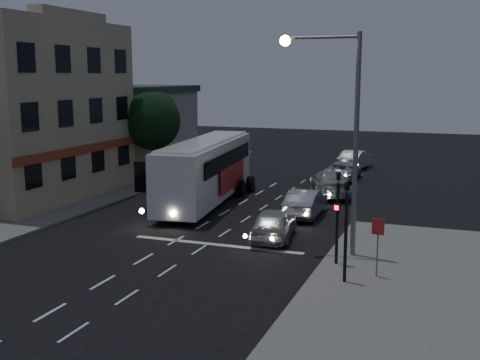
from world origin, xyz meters
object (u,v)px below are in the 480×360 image
at_px(car_suv, 274,223).
at_px(traffic_signal_main, 338,207).
at_px(streetlight, 340,118).
at_px(street_tree, 152,118).
at_px(car_extra, 355,160).
at_px(tour_bus, 206,169).
at_px(car_sedan_a, 306,202).
at_px(car_sedan_b, 330,183).
at_px(car_sedan_c, 343,170).
at_px(regulatory_sign, 378,238).
at_px(traffic_signal_side, 346,219).

height_order(car_suv, traffic_signal_main, traffic_signal_main).
xyz_separation_m(streetlight, street_tree, (-15.55, 12.82, -1.23)).
bearing_deg(car_extra, tour_bus, 77.44).
height_order(car_sedan_a, car_sedan_b, car_sedan_b).
bearing_deg(car_sedan_c, regulatory_sign, 103.61).
bearing_deg(regulatory_sign, car_suv, 142.14).
bearing_deg(tour_bus, car_sedan_c, 54.45).
xyz_separation_m(car_extra, streetlight, (3.26, -23.98, 4.97)).
height_order(car_sedan_c, streetlight, streetlight).
xyz_separation_m(regulatory_sign, street_tree, (-17.51, 15.26, 2.90)).
distance_m(tour_bus, streetlight, 12.67).
xyz_separation_m(tour_bus, car_sedan_a, (6.30, -1.17, -1.29)).
bearing_deg(traffic_signal_main, car_sedan_a, 112.03).
bearing_deg(street_tree, tour_bus, -38.91).
bearing_deg(car_suv, traffic_signal_side, 122.60).
bearing_deg(car_suv, street_tree, -49.73).
relative_size(car_extra, streetlight, 0.52).
distance_m(car_sedan_c, traffic_signal_side, 22.68).
bearing_deg(car_extra, street_tree, 50.07).
bearing_deg(street_tree, car_sedan_a, -26.36).
relative_size(car_sedan_a, car_sedan_b, 0.81).
bearing_deg(traffic_signal_main, tour_bus, 136.08).
bearing_deg(car_suv, tour_bus, -52.93).
height_order(regulatory_sign, street_tree, street_tree).
bearing_deg(car_extra, car_sedan_c, 97.66).
distance_m(car_suv, streetlight, 6.17).
relative_size(car_sedan_a, street_tree, 0.72).
height_order(car_suv, car_extra, car_extra).
relative_size(car_sedan_c, regulatory_sign, 2.16).
relative_size(car_sedan_b, car_extra, 1.18).
relative_size(car_suv, car_sedan_c, 0.90).
relative_size(car_sedan_c, car_extra, 1.02).
bearing_deg(traffic_signal_main, regulatory_sign, -30.84).
xyz_separation_m(tour_bus, car_extra, (6.03, 16.21, -1.26)).
distance_m(car_suv, street_tree, 17.08).
relative_size(tour_bus, streetlight, 1.38).
xyz_separation_m(traffic_signal_side, street_tree, (-16.51, 16.22, 2.08)).
distance_m(traffic_signal_main, streetlight, 3.61).
relative_size(traffic_signal_main, regulatory_sign, 1.86).
xyz_separation_m(car_sedan_b, car_extra, (-0.32, 11.44, -0.03)).
bearing_deg(streetlight, regulatory_sign, -51.25).
distance_m(traffic_signal_side, streetlight, 4.84).
height_order(tour_bus, traffic_signal_side, traffic_signal_side).
bearing_deg(tour_bus, car_sedan_a, -17.53).
bearing_deg(streetlight, tour_bus, 140.09).
distance_m(car_sedan_b, regulatory_sign, 15.77).
bearing_deg(car_sedan_c, car_suv, 89.91).
bearing_deg(street_tree, traffic_signal_main, -42.03).
xyz_separation_m(tour_bus, car_suv, (6.05, -6.17, -1.29)).
bearing_deg(car_sedan_b, tour_bus, 17.34).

